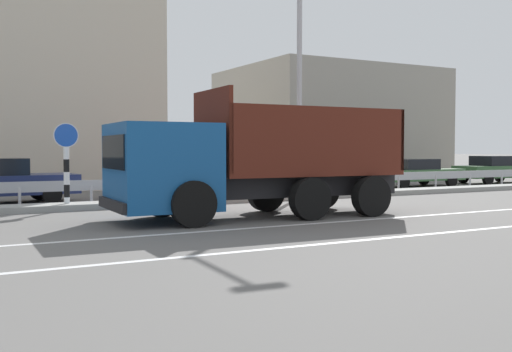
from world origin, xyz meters
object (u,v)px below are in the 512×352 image
Objects in this scene: parked_car_4 at (177,177)px; parked_car_5 at (298,174)px; parked_car_7 at (494,169)px; median_road_sign at (66,165)px; street_lamp_2 at (303,55)px; parked_car_6 at (414,172)px; dump_truck at (227,170)px.

parked_car_4 reaches higher than parked_car_5.
median_road_sign is at bearing -79.16° from parked_car_7.
street_lamp_2 is 6.25m from parked_car_4.
parked_car_7 is at bearing 8.46° from median_road_sign.
parked_car_5 reaches higher than parked_car_6.
median_road_sign is at bearing -53.65° from parked_car_4.
parked_car_5 is 1.00× the size of parked_car_7.
parked_car_6 is (8.18, 3.17, -4.29)m from street_lamp_2.
street_lamp_2 is 5.95m from parked_car_5.
dump_truck is at bearing -8.60° from parked_car_4.
dump_truck is at bearing -66.00° from parked_car_7.
median_road_sign reaches higher than parked_car_6.
dump_truck is 14.95m from parked_car_6.
street_lamp_2 is at bearing 51.25° from parked_car_4.
parked_car_4 is 1.09× the size of parked_car_7.
street_lamp_2 is 14.78m from parked_car_7.
median_road_sign reaches higher than parked_car_4.
parked_car_4 is (1.45, 7.12, -0.48)m from dump_truck.
street_lamp_2 reaches higher than dump_truck.
dump_truck reaches higher than parked_car_7.
parked_car_6 is (13.07, 7.23, -0.54)m from dump_truck.
parked_car_4 is at bearing -91.03° from parked_car_6.
parked_car_6 is 1.14× the size of parked_car_7.
parked_car_4 is at bearing 33.45° from median_road_sign.
street_lamp_2 is 1.81× the size of parked_car_6.
median_road_sign is (-3.02, 4.17, 0.08)m from dump_truck.
dump_truck is 20.07m from parked_car_7.
dump_truck is at bearing -140.30° from street_lamp_2.
parked_car_4 is 17.20m from parked_car_7.
median_road_sign is at bearing -66.19° from parked_car_5.
parked_car_5 is (7.05, 7.65, -0.49)m from dump_truck.
street_lamp_2 reaches higher than parked_car_5.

